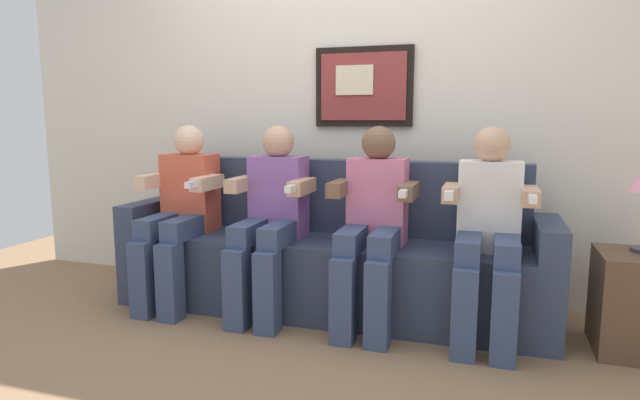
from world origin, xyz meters
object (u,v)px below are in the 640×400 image
at_px(couch, 329,259).
at_px(person_left_center, 271,213).
at_px(side_table_right, 639,304).
at_px(person_right_center, 373,219).
at_px(person_leftmost, 181,208).
at_px(person_rightmost, 488,226).

bearing_deg(couch, person_left_center, -150.70).
height_order(person_left_center, side_table_right, person_left_center).
height_order(person_right_center, side_table_right, person_right_center).
relative_size(couch, side_table_right, 5.11).
height_order(person_leftmost, person_right_center, same).
relative_size(person_leftmost, person_right_center, 1.00).
distance_m(person_left_center, person_right_center, 0.60).
bearing_deg(side_table_right, person_left_center, -178.19).
bearing_deg(person_left_center, person_rightmost, -0.02).
relative_size(person_left_center, side_table_right, 2.22).
xyz_separation_m(person_rightmost, side_table_right, (0.72, 0.06, -0.36)).
xyz_separation_m(couch, side_table_right, (1.63, -0.11, -0.06)).
relative_size(person_leftmost, person_left_center, 1.00).
distance_m(couch, side_table_right, 1.63).
bearing_deg(side_table_right, couch, 176.22).
xyz_separation_m(person_leftmost, side_table_right, (2.53, 0.06, -0.36)).
height_order(person_leftmost, person_rightmost, same).
xyz_separation_m(couch, person_left_center, (-0.30, -0.17, 0.29)).
bearing_deg(person_leftmost, person_right_center, 0.00).
xyz_separation_m(person_left_center, person_right_center, (0.60, 0.00, 0.00)).
distance_m(couch, person_leftmost, 0.96).
xyz_separation_m(couch, person_leftmost, (-0.90, -0.17, 0.29)).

